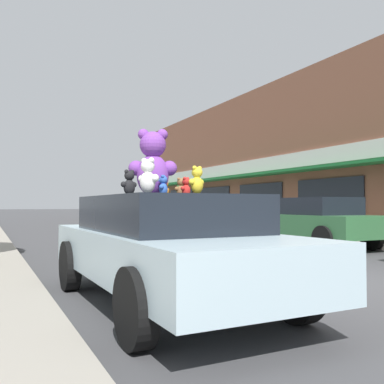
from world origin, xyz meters
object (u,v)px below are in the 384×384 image
at_px(teddy_bear_blue, 163,186).
at_px(teddy_bear_orange, 165,189).
at_px(teddy_bear_white, 148,176).
at_px(teddy_bear_giant, 153,164).
at_px(teddy_bear_red, 186,187).
at_px(teddy_bear_yellow, 197,180).
at_px(parked_car_far_center, 315,220).
at_px(teddy_bear_brown, 181,188).
at_px(teddy_bear_black, 129,183).
at_px(plush_art_car, 165,244).
at_px(parked_car_far_right, 214,215).
at_px(teddy_bear_green, 180,191).

relative_size(teddy_bear_blue, teddy_bear_orange, 0.95).
bearing_deg(teddy_bear_white, teddy_bear_orange, -52.51).
bearing_deg(teddy_bear_giant, teddy_bear_red, -137.36).
xyz_separation_m(teddy_bear_yellow, parked_car_far_center, (6.82, 5.81, -0.71)).
relative_size(teddy_bear_yellow, teddy_bear_brown, 0.99).
relative_size(teddy_bear_yellow, teddy_bear_black, 0.95).
height_order(teddy_bear_blue, teddy_bear_brown, teddy_bear_brown).
bearing_deg(plush_art_car, teddy_bear_white, -121.57).
height_order(teddy_bear_white, teddy_bear_black, teddy_bear_white).
relative_size(plush_art_car, parked_car_far_right, 1.13).
bearing_deg(teddy_bear_white, parked_car_far_center, -77.91).
xyz_separation_m(teddy_bear_giant, teddy_bear_black, (-0.44, -0.37, -0.28)).
distance_m(plush_art_car, teddy_bear_brown, 1.20).
bearing_deg(teddy_bear_white, parked_car_far_right, -57.63).
distance_m(teddy_bear_green, teddy_bear_orange, 0.24).
bearing_deg(plush_art_car, teddy_bear_black, -167.88).
height_order(teddy_bear_white, parked_car_far_center, teddy_bear_white).
bearing_deg(plush_art_car, teddy_bear_green, 55.65).
xyz_separation_m(plush_art_car, teddy_bear_giant, (-0.07, 0.25, 1.04)).
height_order(teddy_bear_giant, teddy_bear_yellow, teddy_bear_giant).
height_order(teddy_bear_red, teddy_bear_black, teddy_bear_black).
height_order(teddy_bear_blue, parked_car_far_center, teddy_bear_blue).
relative_size(teddy_bear_orange, teddy_bear_brown, 0.95).
bearing_deg(teddy_bear_giant, teddy_bear_yellow, 111.25).
bearing_deg(teddy_bear_blue, teddy_bear_red, 166.11).
distance_m(teddy_bear_blue, parked_car_far_right, 12.86).
height_order(teddy_bear_yellow, teddy_bear_blue, teddy_bear_yellow).
bearing_deg(teddy_bear_orange, plush_art_car, 38.17).
relative_size(teddy_bear_giant, teddy_bear_white, 2.51).
bearing_deg(teddy_bear_black, teddy_bear_blue, 174.18).
bearing_deg(teddy_bear_orange, teddy_bear_yellow, 46.69).
height_order(teddy_bear_giant, teddy_bear_blue, teddy_bear_giant).
distance_m(teddy_bear_yellow, teddy_bear_green, 2.18).
relative_size(teddy_bear_white, teddy_bear_black, 1.15).
height_order(plush_art_car, teddy_bear_red, teddy_bear_red).
distance_m(teddy_bear_giant, teddy_bear_black, 0.64).
distance_m(teddy_bear_blue, teddy_bear_green, 1.19).
distance_m(teddy_bear_blue, teddy_bear_orange, 1.15).
bearing_deg(teddy_bear_green, parked_car_far_center, 174.39).
bearing_deg(parked_car_far_right, teddy_bear_blue, -121.78).
bearing_deg(teddy_bear_orange, teddy_bear_brown, 83.11).
distance_m(plush_art_car, teddy_bear_black, 0.92).
distance_m(teddy_bear_giant, teddy_bear_blue, 0.39).
bearing_deg(teddy_bear_giant, teddy_bear_blue, 122.96).
height_order(teddy_bear_giant, teddy_bear_brown, teddy_bear_giant).
xyz_separation_m(teddy_bear_green, teddy_bear_brown, (-0.09, -0.24, 0.04)).
height_order(teddy_bear_blue, teddy_bear_green, teddy_bear_blue).
bearing_deg(teddy_bear_blue, parked_car_far_center, 159.99).
xyz_separation_m(teddy_bear_yellow, teddy_bear_brown, (0.64, 1.82, 0.00)).
xyz_separation_m(teddy_bear_white, teddy_bear_brown, (1.16, 1.77, -0.03)).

